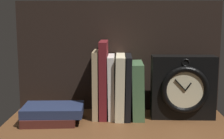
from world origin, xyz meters
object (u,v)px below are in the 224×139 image
Objects in this scene: book_cream_twain at (120,86)px; book_black_skeptic at (128,86)px; framed_clock at (183,87)px; book_maroon_dawkins at (104,79)px; book_green_romantic at (137,90)px; book_tan_shortstories at (96,84)px; book_white_catcher at (112,86)px; book_stack_side at (52,114)px.

book_cream_twain and book_black_skeptic have the same top height.
book_cream_twain and framed_clock have the same top height.
book_maroon_dawkins is 1.38× the size of book_green_romantic.
book_cream_twain is at bearing 0.00° from book_tan_shortstories.
book_maroon_dawkins is 1.23× the size of book_white_catcher.
book_white_catcher is at bearing 176.46° from framed_clock.
book_maroon_dawkins is 5.63cm from book_cream_twain.
framed_clock reaches higher than book_stack_side.
book_black_skeptic is at bearing 0.00° from book_white_catcher.
book_maroon_dawkins is at bearing 180.00° from book_green_romantic.
book_maroon_dawkins is 19.26cm from book_stack_side.
book_cream_twain is 1.13× the size of book_green_romantic.
book_cream_twain is at bearing 180.00° from book_black_skeptic.
book_maroon_dawkins is 8.02cm from book_black_skeptic.
book_tan_shortstories is 4.91cm from book_white_catcher.
book_cream_twain reaches higher than book_stack_side.
framed_clock is (19.58, -1.38, 0.00)cm from book_cream_twain.
book_cream_twain is at bearing 0.00° from book_white_catcher.
book_black_skeptic reaches higher than book_stack_side.
book_maroon_dawkins is at bearing -180.00° from book_white_catcher.
book_tan_shortstories is at bearing 27.42° from book_stack_side.
book_stack_side is at bearing -172.37° from framed_clock.
framed_clock is at bearing -5.58° from book_green_romantic.
book_black_skeptic is 25.12cm from book_stack_side.
book_tan_shortstories is 16.66cm from book_stack_side.
book_green_romantic is (13.02, -0.00, -1.81)cm from book_tan_shortstories.
framed_clock is 41.14cm from book_stack_side.
book_white_catcher is 1.05× the size of book_stack_side.
book_black_skeptic reaches higher than book_green_romantic.
book_white_catcher is at bearing 180.00° from book_black_skeptic.
book_cream_twain is (5.18, 0.00, -2.22)cm from book_maroon_dawkins.
framed_clock is (27.12, -1.38, -0.69)cm from book_tan_shortstories.
book_black_skeptic is at bearing 175.38° from framed_clock.
book_cream_twain is 2.54cm from book_black_skeptic.
book_black_skeptic is (2.54, 0.00, -0.00)cm from book_cream_twain.
framed_clock reaches higher than book_green_romantic.
book_green_romantic is at bearing -0.00° from book_white_catcher.
book_green_romantic is at bearing -0.00° from book_cream_twain.
book_green_romantic is at bearing 0.00° from book_maroon_dawkins.
book_white_catcher is 5.22cm from book_black_skeptic.
book_stack_side is (-26.04, -6.76, -6.08)cm from book_green_romantic.
book_green_romantic is 27.59cm from book_stack_side.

